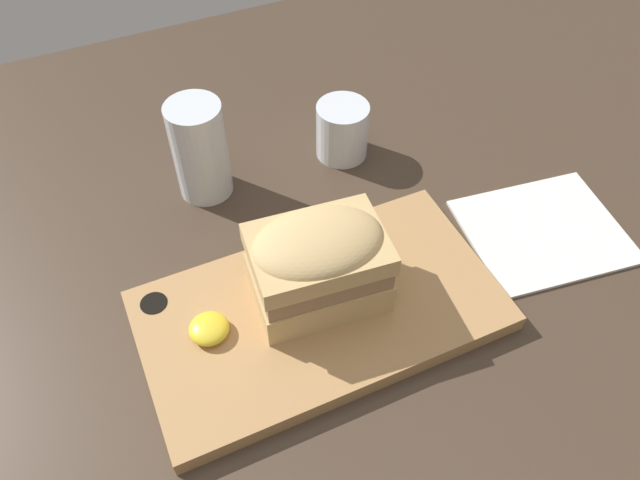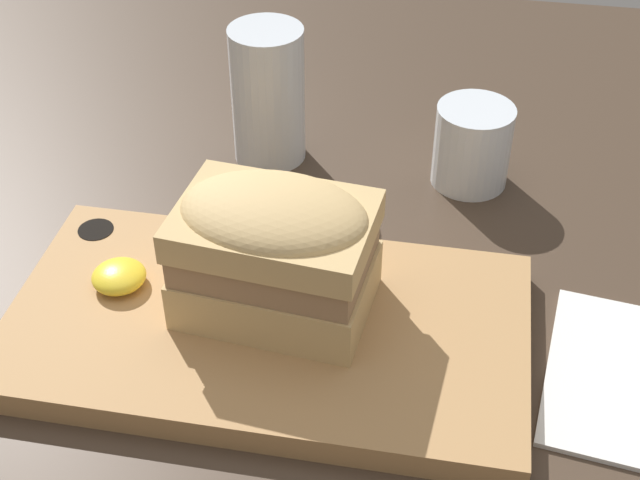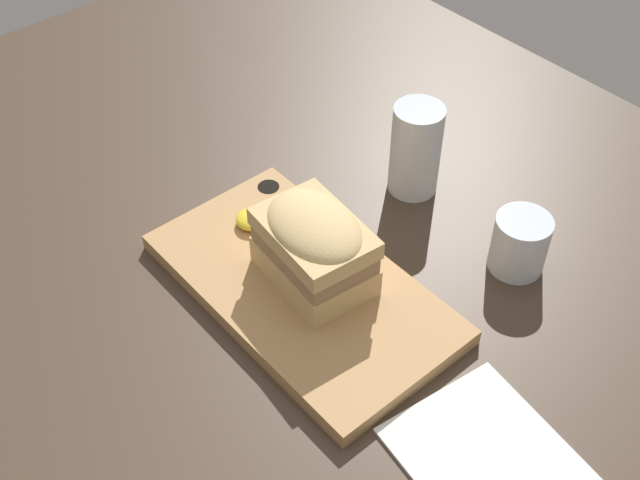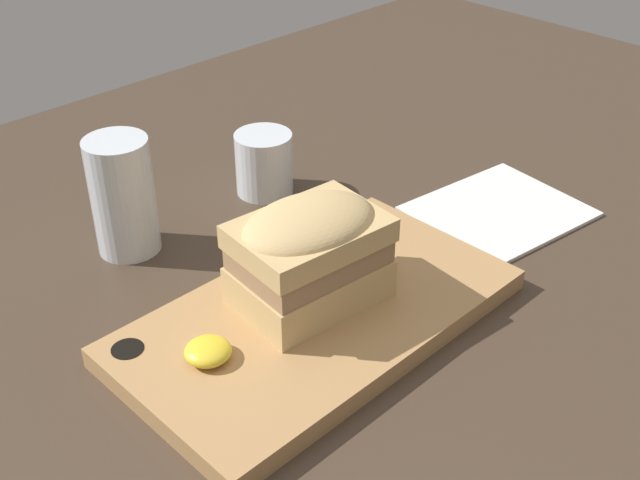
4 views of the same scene
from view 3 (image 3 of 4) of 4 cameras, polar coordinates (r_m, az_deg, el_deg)
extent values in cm
cube|color=#423326|center=(90.65, 2.15, -6.72)|extent=(168.92, 121.88, 2.00)
cube|color=tan|center=(92.49, -1.27, -3.38)|extent=(36.60, 20.07, 2.04)
cylinder|color=black|center=(104.02, -3.67, 3.60)|extent=(2.81, 2.81, 1.02)
cube|color=tan|center=(90.77, -0.40, -1.86)|extent=(13.94, 10.43, 3.74)
cube|color=#9E7A56|center=(88.62, -0.41, -0.54)|extent=(13.38, 10.01, 2.23)
cube|color=tan|center=(87.05, -0.42, 0.50)|extent=(13.94, 10.43, 2.25)
ellipsoid|color=tan|center=(86.40, -0.42, 0.95)|extent=(13.66, 10.22, 3.37)
ellipsoid|color=yellow|center=(98.19, -4.86, 1.49)|extent=(3.97, 3.97, 1.59)
cylinder|color=silver|center=(103.38, 6.82, 6.41)|extent=(6.51, 6.51, 12.51)
cylinder|color=silver|center=(105.40, 6.67, 5.03)|extent=(5.73, 5.73, 5.63)
cylinder|color=silver|center=(96.53, 14.01, -0.24)|extent=(6.67, 6.67, 7.31)
cylinder|color=#470A14|center=(97.40, 13.88, -0.76)|extent=(6.00, 6.00, 4.38)
cube|color=white|center=(81.99, 11.99, -15.08)|extent=(19.70, 17.31, 0.40)
camera|label=1|loc=(0.65, -38.00, 23.22)|focal=35.00mm
camera|label=2|loc=(0.44, -38.75, 0.08)|focal=50.00mm
camera|label=4|loc=(0.91, -43.44, 18.96)|focal=45.00mm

